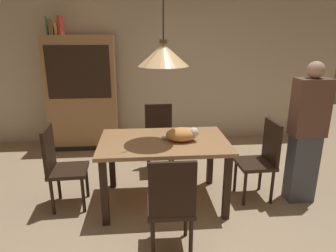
{
  "coord_description": "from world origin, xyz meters",
  "views": [
    {
      "loc": [
        -0.32,
        -2.61,
        1.86
      ],
      "look_at": [
        -0.04,
        0.64,
        0.85
      ],
      "focal_mm": 31.74,
      "sensor_mm": 36.0,
      "label": 1
    }
  ],
  "objects_px": {
    "chair_left_side": "(60,164)",
    "book_yellow_short": "(57,29)",
    "dining_table": "(164,149)",
    "chair_right_side": "(262,157)",
    "book_green_slim": "(48,26)",
    "person_standing": "(306,134)",
    "chair_far_back": "(159,135)",
    "cat_sleeping": "(183,134)",
    "hutch_bookcase": "(83,96)",
    "book_red_tall": "(61,25)",
    "chair_near_front": "(171,203)",
    "pendant_lamp": "(163,55)",
    "book_brown_thick": "(52,27)"
  },
  "relations": [
    {
      "from": "chair_left_side",
      "to": "book_yellow_short",
      "type": "height_order",
      "value": "book_yellow_short"
    },
    {
      "from": "dining_table",
      "to": "chair_right_side",
      "type": "bearing_deg",
      "value": 0.14
    },
    {
      "from": "chair_right_side",
      "to": "book_green_slim",
      "type": "relative_size",
      "value": 3.58
    },
    {
      "from": "chair_right_side",
      "to": "person_standing",
      "type": "distance_m",
      "value": 0.54
    },
    {
      "from": "dining_table",
      "to": "chair_far_back",
      "type": "bearing_deg",
      "value": 90.17
    },
    {
      "from": "chair_right_side",
      "to": "cat_sleeping",
      "type": "bearing_deg",
      "value": -177.39
    },
    {
      "from": "cat_sleeping",
      "to": "book_green_slim",
      "type": "relative_size",
      "value": 1.51
    },
    {
      "from": "hutch_bookcase",
      "to": "book_red_tall",
      "type": "distance_m",
      "value": 1.13
    },
    {
      "from": "chair_near_front",
      "to": "book_green_slim",
      "type": "xyz_separation_m",
      "value": [
        -1.63,
        2.76,
        1.47
      ]
    },
    {
      "from": "chair_far_back",
      "to": "cat_sleeping",
      "type": "xyz_separation_m",
      "value": [
        0.2,
        -0.92,
        0.32
      ]
    },
    {
      "from": "chair_left_side",
      "to": "person_standing",
      "type": "xyz_separation_m",
      "value": [
        2.7,
        -0.08,
        0.29
      ]
    },
    {
      "from": "dining_table",
      "to": "chair_left_side",
      "type": "height_order",
      "value": "chair_left_side"
    },
    {
      "from": "chair_near_front",
      "to": "pendant_lamp",
      "type": "xyz_separation_m",
      "value": [
        0.0,
        0.88,
        1.15
      ]
    },
    {
      "from": "hutch_bookcase",
      "to": "chair_far_back",
      "type": "bearing_deg",
      "value": -39.95
    },
    {
      "from": "chair_far_back",
      "to": "book_red_tall",
      "type": "relative_size",
      "value": 3.32
    },
    {
      "from": "dining_table",
      "to": "cat_sleeping",
      "type": "height_order",
      "value": "cat_sleeping"
    },
    {
      "from": "pendant_lamp",
      "to": "book_brown_thick",
      "type": "distance_m",
      "value": 2.47
    },
    {
      "from": "cat_sleeping",
      "to": "book_brown_thick",
      "type": "relative_size",
      "value": 1.63
    },
    {
      "from": "chair_right_side",
      "to": "book_yellow_short",
      "type": "bearing_deg",
      "value": 144.49
    },
    {
      "from": "book_brown_thick",
      "to": "chair_near_front",
      "type": "bearing_deg",
      "value": -60.31
    },
    {
      "from": "chair_right_side",
      "to": "book_red_tall",
      "type": "bearing_deg",
      "value": 143.89
    },
    {
      "from": "book_red_tall",
      "to": "person_standing",
      "type": "xyz_separation_m",
      "value": [
        3.02,
        -1.97,
        -1.19
      ]
    },
    {
      "from": "chair_right_side",
      "to": "book_brown_thick",
      "type": "relative_size",
      "value": 3.88
    },
    {
      "from": "dining_table",
      "to": "chair_near_front",
      "type": "bearing_deg",
      "value": -90.03
    },
    {
      "from": "chair_near_front",
      "to": "book_green_slim",
      "type": "bearing_deg",
      "value": 120.63
    },
    {
      "from": "book_red_tall",
      "to": "person_standing",
      "type": "bearing_deg",
      "value": -33.07
    },
    {
      "from": "dining_table",
      "to": "book_brown_thick",
      "type": "xyz_separation_m",
      "value": [
        -1.57,
        1.88,
        1.31
      ]
    },
    {
      "from": "chair_left_side",
      "to": "cat_sleeping",
      "type": "height_order",
      "value": "chair_left_side"
    },
    {
      "from": "chair_left_side",
      "to": "pendant_lamp",
      "type": "relative_size",
      "value": 0.72
    },
    {
      "from": "book_yellow_short",
      "to": "cat_sleeping",
      "type": "bearing_deg",
      "value": -48.41
    },
    {
      "from": "pendant_lamp",
      "to": "book_green_slim",
      "type": "bearing_deg",
      "value": 130.98
    },
    {
      "from": "book_red_tall",
      "to": "dining_table",
      "type": "bearing_deg",
      "value": -52.42
    },
    {
      "from": "cat_sleeping",
      "to": "book_red_tall",
      "type": "bearing_deg",
      "value": 130.63
    },
    {
      "from": "dining_table",
      "to": "pendant_lamp",
      "type": "distance_m",
      "value": 1.01
    },
    {
      "from": "book_red_tall",
      "to": "chair_left_side",
      "type": "bearing_deg",
      "value": -80.37
    },
    {
      "from": "chair_far_back",
      "to": "book_green_slim",
      "type": "height_order",
      "value": "book_green_slim"
    },
    {
      "from": "chair_left_side",
      "to": "book_brown_thick",
      "type": "xyz_separation_m",
      "value": [
        -0.45,
        1.89,
        1.45
      ]
    },
    {
      "from": "book_brown_thick",
      "to": "person_standing",
      "type": "relative_size",
      "value": 0.15
    },
    {
      "from": "chair_near_front",
      "to": "hutch_bookcase",
      "type": "xyz_separation_m",
      "value": [
        -1.2,
        2.76,
        0.38
      ]
    },
    {
      "from": "book_yellow_short",
      "to": "chair_far_back",
      "type": "bearing_deg",
      "value": -33.75
    },
    {
      "from": "book_yellow_short",
      "to": "book_green_slim",
      "type": "bearing_deg",
      "value": 180.0
    },
    {
      "from": "hutch_bookcase",
      "to": "pendant_lamp",
      "type": "bearing_deg",
      "value": -57.48
    },
    {
      "from": "dining_table",
      "to": "cat_sleeping",
      "type": "bearing_deg",
      "value": -11.16
    },
    {
      "from": "chair_left_side",
      "to": "chair_near_front",
      "type": "xyz_separation_m",
      "value": [
        1.13,
        -0.87,
        0.0
      ]
    },
    {
      "from": "chair_far_back",
      "to": "chair_right_side",
      "type": "height_order",
      "value": "same"
    },
    {
      "from": "hutch_bookcase",
      "to": "book_brown_thick",
      "type": "height_order",
      "value": "book_brown_thick"
    },
    {
      "from": "book_green_slim",
      "to": "book_red_tall",
      "type": "distance_m",
      "value": 0.19
    },
    {
      "from": "pendant_lamp",
      "to": "cat_sleeping",
      "type": "bearing_deg",
      "value": -11.16
    },
    {
      "from": "chair_right_side",
      "to": "person_standing",
      "type": "relative_size",
      "value": 0.58
    },
    {
      "from": "person_standing",
      "to": "chair_near_front",
      "type": "bearing_deg",
      "value": -153.27
    }
  ]
}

